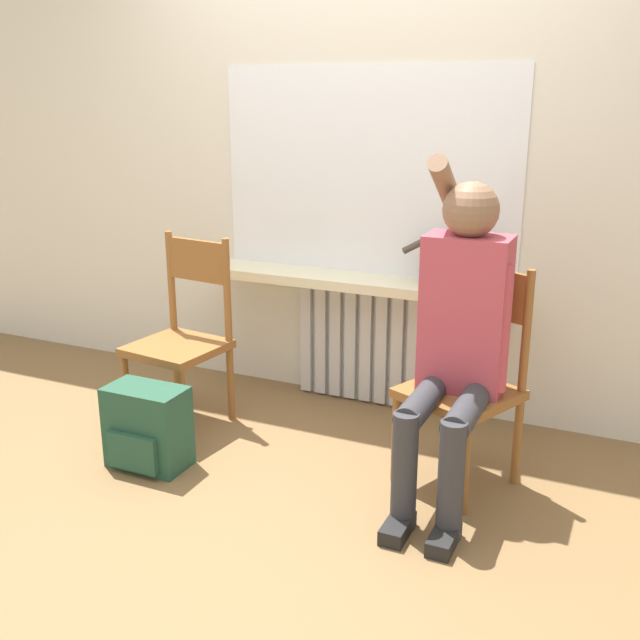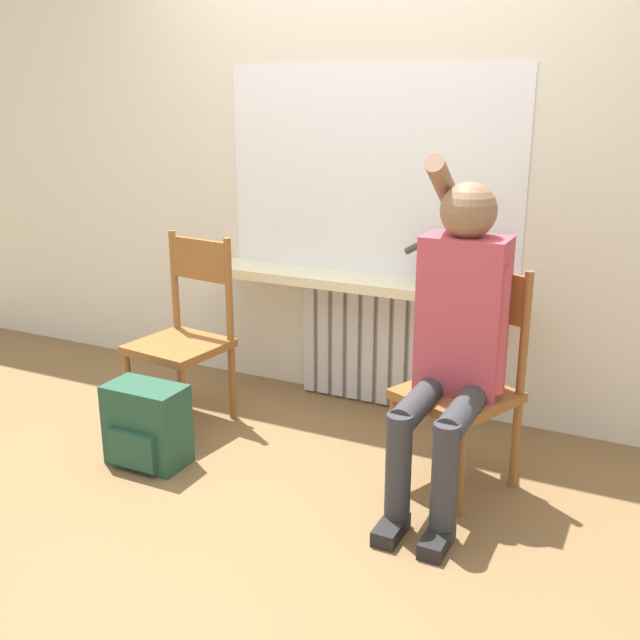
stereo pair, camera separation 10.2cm
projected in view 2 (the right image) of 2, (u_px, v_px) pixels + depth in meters
The scene contains 10 objects.
ground_plane at pixel (253, 497), 3.11m from camera, with size 12.00×12.00×0.00m, color brown.
wall_with_window at pixel (373, 147), 3.77m from camera, with size 7.00×0.06×2.70m.
radiator at pixel (363, 343), 4.01m from camera, with size 0.70×0.08×0.65m.
windowsill at pixel (358, 282), 3.83m from camera, with size 1.65×0.26×0.05m.
window_glass at pixel (370, 173), 3.78m from camera, with size 1.58×0.01×1.04m.
chair_left at pixel (185, 333), 3.72m from camera, with size 0.46×0.46×0.94m.
chair_right at pixel (465, 380), 3.12m from camera, with size 0.54×0.54×0.94m.
person at pixel (456, 331), 2.96m from camera, with size 0.36×1.00×1.39m.
cat at pixel (458, 256), 3.59m from camera, with size 0.45×0.13×0.25m.
backpack at pixel (146, 425), 3.35m from camera, with size 0.36×0.24×0.37m.
Camera 2 is at (1.47, -2.35, 1.62)m, focal length 42.00 mm.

